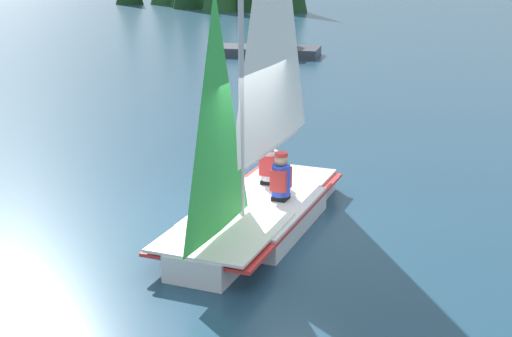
% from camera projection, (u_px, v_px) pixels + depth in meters
% --- Properties ---
extents(ground_plane, '(260.00, 260.00, 0.00)m').
position_uv_depth(ground_plane, '(256.00, 227.00, 11.35)').
color(ground_plane, navy).
extents(sailboat_main, '(3.06, 4.79, 6.05)m').
position_uv_depth(sailboat_main, '(257.00, 173.00, 11.14)').
color(sailboat_main, silver).
rests_on(sailboat_main, ground_plane).
extents(sailor_helm, '(0.39, 0.41, 1.16)m').
position_uv_depth(sailor_helm, '(281.00, 185.00, 11.41)').
color(sailor_helm, black).
rests_on(sailor_helm, ground_plane).
extents(sailor_crew, '(0.39, 0.41, 1.16)m').
position_uv_depth(sailor_crew, '(269.00, 169.00, 12.20)').
color(sailor_crew, black).
rests_on(sailor_crew, ground_plane).
extents(motorboat_distant, '(4.67, 3.77, 1.07)m').
position_uv_depth(motorboat_distant, '(270.00, 47.00, 29.70)').
color(motorboat_distant, '#333842').
rests_on(motorboat_distant, ground_plane).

